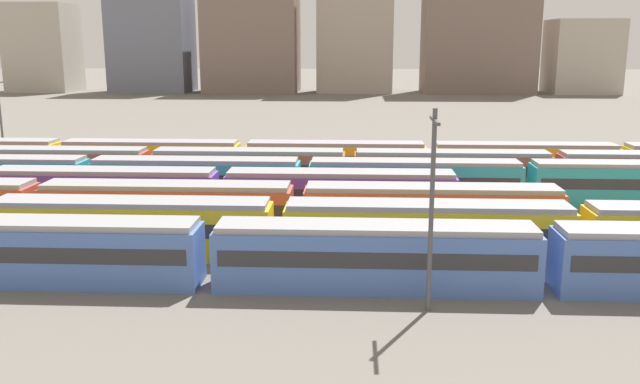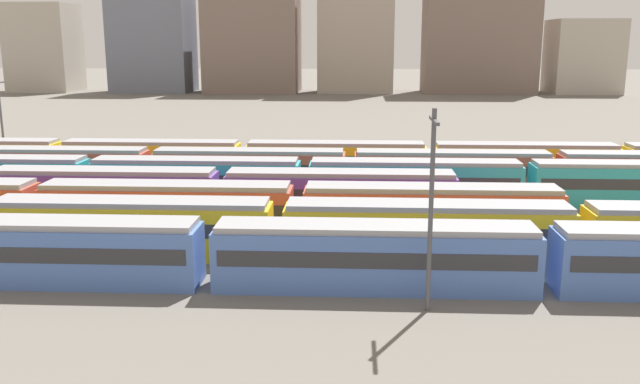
# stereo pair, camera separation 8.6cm
# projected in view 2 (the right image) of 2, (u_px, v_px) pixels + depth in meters

# --- Properties ---
(train_track_0) EXTENTS (93.60, 3.06, 3.75)m
(train_track_0) POSITION_uv_depth(u_px,v_px,m) (375.00, 256.00, 37.58)
(train_track_0) COLOR #4C70BC
(train_track_0) RESTS_ON ground_plane
(train_track_1) EXTENTS (74.70, 3.06, 3.75)m
(train_track_1) POSITION_uv_depth(u_px,v_px,m) (278.00, 229.00, 42.95)
(train_track_1) COLOR yellow
(train_track_1) RESTS_ON ground_plane
(train_track_2) EXTENTS (55.80, 3.06, 3.75)m
(train_track_2) POSITION_uv_depth(u_px,v_px,m) (167.00, 208.00, 48.44)
(train_track_2) COLOR #BC4C38
(train_track_2) RESTS_ON ground_plane
(train_track_3) EXTENTS (55.80, 3.06, 3.75)m
(train_track_3) POSITION_uv_depth(u_px,v_px,m) (105.00, 191.00, 53.83)
(train_track_3) COLOR #6B429E
(train_track_3) RESTS_ON ground_plane
(train_track_4) EXTENTS (74.70, 3.06, 3.75)m
(train_track_4) POSITION_uv_depth(u_px,v_px,m) (305.00, 180.00, 58.12)
(train_track_4) COLOR teal
(train_track_4) RESTS_ON ground_plane
(train_track_5) EXTENTS (93.60, 3.06, 3.75)m
(train_track_5) POSITION_uv_depth(u_px,v_px,m) (250.00, 169.00, 63.47)
(train_track_5) COLOR #BC4C38
(train_track_5) RESTS_ON ground_plane
(train_track_6) EXTENTS (112.50, 3.06, 3.75)m
(train_track_6) POSITION_uv_depth(u_px,v_px,m) (430.00, 161.00, 67.67)
(train_track_6) COLOR yellow
(train_track_6) RESTS_ON ground_plane
(catenary_pole_2) EXTENTS (0.24, 3.20, 10.46)m
(catenary_pole_2) POSITION_uv_depth(u_px,v_px,m) (431.00, 202.00, 33.61)
(catenary_pole_2) COLOR #4C4C51
(catenary_pole_2) RESTS_ON ground_plane
(catenary_pole_3) EXTENTS (0.24, 3.20, 9.98)m
(catenary_pole_3) POSITION_uv_depth(u_px,v_px,m) (1.00, 119.00, 71.77)
(catenary_pole_3) COLOR #4C4C51
(catenary_pole_3) RESTS_ON ground_plane
(distant_building_0) EXTENTS (16.99, 14.82, 23.95)m
(distant_building_0) POSITION_uv_depth(u_px,v_px,m) (44.00, 48.00, 187.11)
(distant_building_0) COLOR #B2A899
(distant_building_0) RESTS_ON ground_plane
(distant_building_1) EXTENTS (20.95, 16.58, 31.66)m
(distant_building_1) POSITION_uv_depth(u_px,v_px,m) (152.00, 33.00, 184.75)
(distant_building_1) COLOR slate
(distant_building_1) RESTS_ON ground_plane
(distant_building_2) EXTENTS (24.80, 21.45, 28.18)m
(distant_building_2) POSITION_uv_depth(u_px,v_px,m) (253.00, 40.00, 183.75)
(distant_building_2) COLOR #7A665B
(distant_building_2) RESTS_ON ground_plane
(distant_building_3) EXTENTS (20.17, 13.90, 41.04)m
(distant_building_3) POSITION_uv_depth(u_px,v_px,m) (356.00, 15.00, 180.96)
(distant_building_3) COLOR #A89989
(distant_building_3) RESTS_ON ground_plane
(distant_building_4) EXTENTS (29.36, 15.97, 38.71)m
(distant_building_4) POSITION_uv_depth(u_px,v_px,m) (480.00, 20.00, 179.57)
(distant_building_4) COLOR #7A665B
(distant_building_4) RESTS_ON ground_plane
(distant_building_5) EXTENTS (17.48, 15.74, 19.44)m
(distant_building_5) POSITION_uv_depth(u_px,v_px,m) (583.00, 57.00, 180.29)
(distant_building_5) COLOR #B2A899
(distant_building_5) RESTS_ON ground_plane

